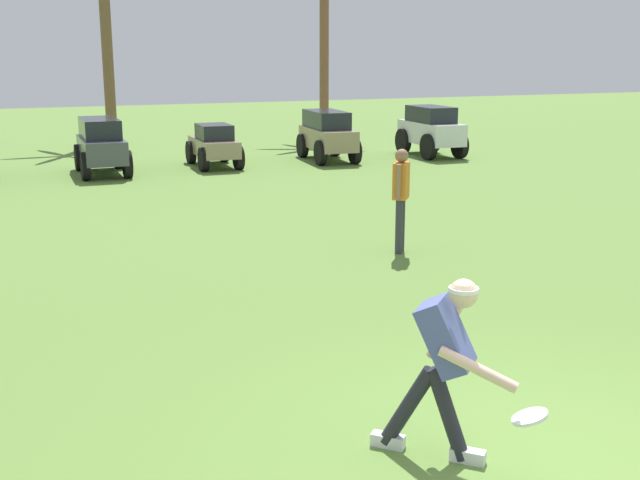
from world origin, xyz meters
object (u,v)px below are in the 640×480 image
parked_car_slot_d (214,145)px  parked_car_slot_e (327,134)px  parked_car_slot_f (431,130)px  frisbee_in_flight (530,417)px  parked_car_slot_c (101,144)px  teammate_near_sideline (401,191)px  palm_tree_right_of_centre (105,13)px  palm_tree_far_right (324,8)px  frisbee_thrower (444,358)px

parked_car_slot_d → parked_car_slot_e: size_ratio=0.90×
parked_car_slot_f → frisbee_in_flight: bearing=-118.1°
parked_car_slot_c → parked_car_slot_d: size_ratio=1.09×
frisbee_in_flight → teammate_near_sideline: size_ratio=0.23×
parked_car_slot_c → palm_tree_right_of_centre: (1.35, 7.49, 3.39)m
palm_tree_right_of_centre → parked_car_slot_e: bearing=-57.3°
teammate_near_sideline → parked_car_slot_f: size_ratio=0.66×
parked_car_slot_c → palm_tree_far_right: 11.25m
frisbee_thrower → parked_car_slot_c: size_ratio=0.58×
frisbee_thrower → frisbee_in_flight: 0.74m
frisbee_thrower → frisbee_in_flight: frisbee_thrower is taller
palm_tree_far_right → palm_tree_right_of_centre: bearing=170.9°
parked_car_slot_c → teammate_near_sideline: bearing=-72.5°
frisbee_thrower → parked_car_slot_e: 16.47m
palm_tree_right_of_centre → frisbee_in_flight: bearing=-91.6°
parked_car_slot_e → palm_tree_far_right: (2.51, 6.19, 3.64)m
parked_car_slot_c → parked_car_slot_f: size_ratio=1.02×
palm_tree_right_of_centre → palm_tree_far_right: bearing=-9.1°
teammate_near_sideline → parked_car_slot_f: teammate_near_sideline is taller
teammate_near_sideline → parked_car_slot_d: size_ratio=0.70×
teammate_near_sideline → parked_car_slot_c: (-3.05, 9.67, -0.22)m
frisbee_in_flight → teammate_near_sideline: 6.69m
parked_car_slot_f → palm_tree_far_right: size_ratio=0.33×
frisbee_in_flight → palm_tree_right_of_centre: bearing=88.4°
teammate_near_sideline → parked_car_slot_c: size_ratio=0.64×
frisbee_in_flight → parked_car_slot_d: 16.23m
parked_car_slot_e → palm_tree_far_right: bearing=68.0°
frisbee_thrower → frisbee_in_flight: size_ratio=3.93×
frisbee_thrower → palm_tree_right_of_centre: 23.06m
parked_car_slot_c → parked_car_slot_f: (9.15, -0.10, 0.02)m
palm_tree_right_of_centre → frisbee_thrower: bearing=-92.4°
frisbee_thrower → parked_car_slot_d: (2.48, 15.48, -0.23)m
frisbee_thrower → parked_car_slot_d: bearing=80.9°
frisbee_in_flight → parked_car_slot_e: bearing=71.6°
parked_car_slot_d → palm_tree_far_right: palm_tree_far_right is taller
frisbee_in_flight → parked_car_slot_d: bearing=82.4°
frisbee_in_flight → parked_car_slot_f: 17.93m
frisbee_thrower → parked_car_slot_d: size_ratio=0.63×
teammate_near_sideline → palm_tree_far_right: palm_tree_far_right is taller
teammate_near_sideline → parked_car_slot_d: 9.84m
parked_car_slot_c → parked_car_slot_e: 6.05m
frisbee_thrower → parked_car_slot_e: size_ratio=0.57×
parked_car_slot_d → palm_tree_right_of_centre: palm_tree_right_of_centre is taller
parked_car_slot_c → frisbee_thrower: bearing=-88.6°
parked_car_slot_d → parked_car_slot_f: (6.29, -0.27, 0.18)m
parked_car_slot_f → palm_tree_far_right: bearing=95.3°
teammate_near_sideline → parked_car_slot_e: bearing=73.0°
parked_car_slot_f → teammate_near_sideline: bearing=-122.5°
teammate_near_sideline → palm_tree_far_right: 17.27m
frisbee_in_flight → palm_tree_far_right: (7.85, 22.26, 3.82)m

